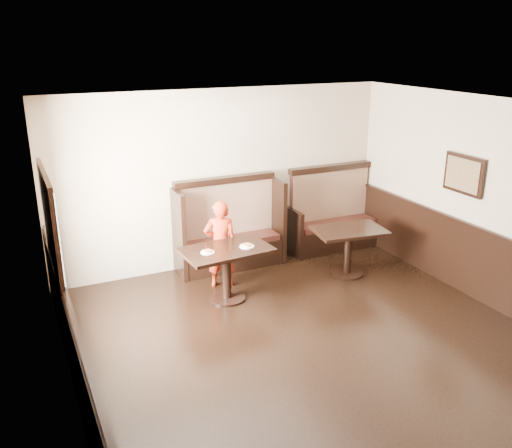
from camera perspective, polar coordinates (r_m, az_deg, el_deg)
ground at (r=6.30m, az=9.15°, el=-15.14°), size 7.00×7.00×0.00m
room_shell at (r=6.02m, az=5.58°, el=-9.30°), size 7.00×7.00×7.00m
booth_main at (r=8.66m, az=-2.88°, el=-1.14°), size 1.75×0.72×1.45m
booth_neighbor at (r=9.54m, az=8.01°, el=0.33°), size 1.65×0.72×1.45m
table_main at (r=7.53m, az=-3.13°, el=-3.85°), size 1.26×0.85×0.77m
table_neighbor at (r=8.44m, az=9.73°, el=-1.73°), size 1.16×0.85×0.75m
child at (r=7.91m, az=-3.75°, el=-2.13°), size 0.56×0.46×1.33m
pizza_plate_left at (r=7.33m, az=-5.12°, el=-2.92°), size 0.19×0.19×0.03m
pizza_plate_right at (r=7.51m, az=-0.97°, el=-2.29°), size 0.21×0.21×0.04m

